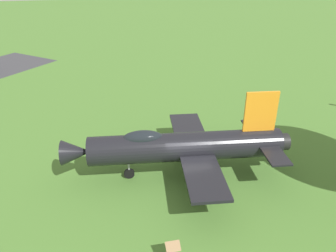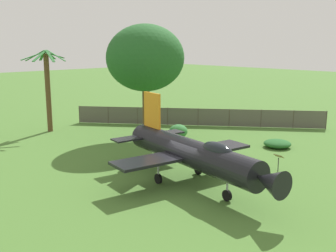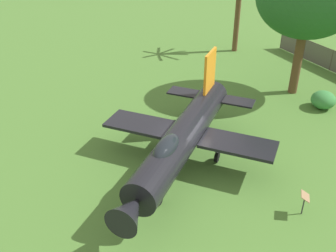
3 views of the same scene
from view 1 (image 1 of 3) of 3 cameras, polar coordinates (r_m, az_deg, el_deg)
ground_plane at (r=19.21m, az=2.95°, el=-8.50°), size 200.00×200.00×0.00m
display_jet at (r=18.10m, az=1.94°, el=-3.59°), size 12.70×9.29×5.01m
info_plaque at (r=13.90m, az=0.89°, el=-20.84°), size 0.61×0.42×1.14m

